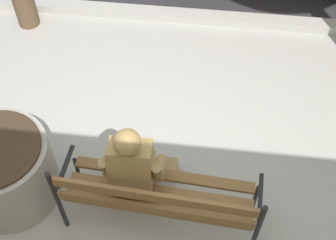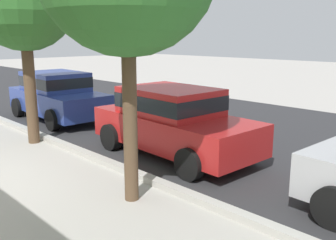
{
  "view_description": "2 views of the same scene",
  "coord_description": "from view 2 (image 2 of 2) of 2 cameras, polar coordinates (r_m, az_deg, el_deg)",
  "views": [
    {
      "loc": [
        0.44,
        -2.1,
        4.1
      ],
      "look_at": [
        0.14,
        0.51,
        0.75
      ],
      "focal_mm": 48.31,
      "sensor_mm": 36.0,
      "label": 1
    },
    {
      "loc": [
        7.13,
        -1.49,
        2.68
      ],
      "look_at": [
        1.06,
        4.42,
        0.8
      ],
      "focal_mm": 40.12,
      "sensor_mm": 36.0,
      "label": 2
    }
  ],
  "objects": [
    {
      "name": "street_surface",
      "position": [
        11.78,
        7.15,
        -0.72
      ],
      "size": [
        60.0,
        9.0,
        0.01
      ],
      "primitive_type": "cube",
      "color": "#2D2D30",
      "rests_on": "ground"
    },
    {
      "name": "curb_stone",
      "position": [
        8.77,
        -12.08,
        -5.16
      ],
      "size": [
        60.0,
        0.2,
        0.12
      ],
      "primitive_type": "cube",
      "color": "#B2AFA8",
      "rests_on": "ground"
    },
    {
      "name": "street_tree_near_bench",
      "position": [
        10.06,
        -21.16,
        16.66
      ],
      "size": [
        2.51,
        2.51,
        4.83
      ],
      "color": "brown",
      "rests_on": "ground"
    },
    {
      "name": "parked_car_blue",
      "position": [
        12.9,
        -16.5,
        3.79
      ],
      "size": [
        4.16,
        2.04,
        1.56
      ],
      "color": "navy",
      "rests_on": "ground"
    },
    {
      "name": "parked_car_red",
      "position": [
        8.57,
        0.72,
        0.11
      ],
      "size": [
        4.16,
        2.04,
        1.56
      ],
      "color": "#B21E1E",
      "rests_on": "ground"
    }
  ]
}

